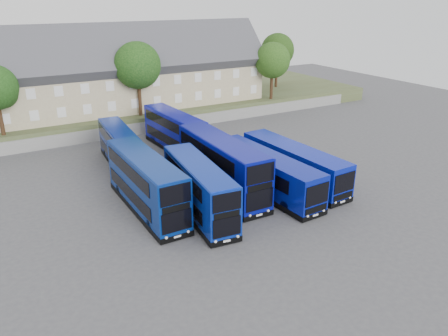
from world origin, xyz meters
TOP-DOWN VIEW (x-y plane):
  - ground at (0.00, 0.00)m, footprint 120.00×120.00m
  - retaining_wall at (0.00, 24.00)m, footprint 70.00×0.40m
  - earth_bank at (0.00, 34.00)m, footprint 80.00×20.00m
  - terrace_row at (-3.00, 30.00)m, footprint 48.00×10.40m
  - dd_front_left at (-5.35, 3.80)m, footprint 2.77×11.52m
  - dd_front_mid at (-2.00, 1.10)m, footprint 3.53×10.84m
  - dd_front_right at (1.67, 3.92)m, footprint 2.93×12.12m
  - dd_rear_left at (-4.15, 14.71)m, footprint 2.96×9.94m
  - dd_rear_right at (2.65, 16.35)m, footprint 3.13×10.81m
  - coach_east_a at (5.03, 2.01)m, footprint 3.38×12.81m
  - coach_east_b at (8.57, 2.60)m, footprint 3.29×12.57m
  - tree_mid at (2.15, 25.60)m, footprint 5.76×5.76m
  - tree_east at (22.15, 25.10)m, footprint 5.12×5.12m
  - tree_far at (28.15, 32.10)m, footprint 5.44×5.44m

SIDE VIEW (x-z plane):
  - ground at x=0.00m, z-range 0.00..0.00m
  - retaining_wall at x=0.00m, z-range 0.00..1.50m
  - earth_bank at x=0.00m, z-range 0.00..2.00m
  - coach_east_b at x=8.57m, z-range -0.03..3.37m
  - coach_east_a at x=5.03m, z-range -0.03..3.43m
  - dd_rear_left at x=-4.15m, z-range -0.04..3.85m
  - dd_front_mid at x=-2.00m, z-range -0.04..4.19m
  - dd_rear_right at x=2.65m, z-range -0.04..4.20m
  - dd_front_left at x=-5.35m, z-range -0.04..4.53m
  - dd_front_right at x=1.67m, z-range -0.04..4.76m
  - terrace_row at x=-3.00m, z-range 1.00..12.20m
  - tree_east at x=22.15m, z-range 3.31..11.47m
  - tree_far at x=28.15m, z-range 3.39..12.06m
  - tree_mid at x=2.15m, z-range 3.48..12.66m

